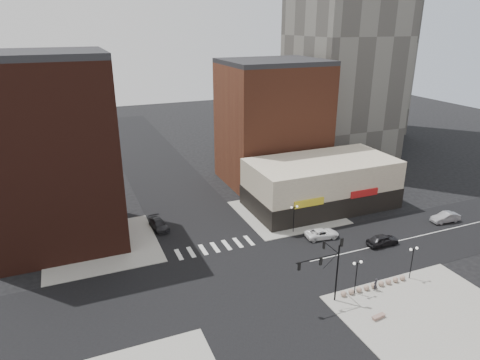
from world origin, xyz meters
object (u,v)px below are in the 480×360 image
street_lamp_ne (294,212)px  pedestrian (375,284)px  street_lamp_se_b (413,255)px  dark_sedan_east (383,240)px  stone_bench (378,317)px  street_lamp_se_a (357,269)px  dark_sedan_north (159,224)px  traffic_signal (328,262)px  silver_sedan (445,217)px  white_suv (322,234)px

street_lamp_ne → pedestrian: (1.53, -16.43, -2.39)m
street_lamp_se_b → dark_sedan_east: size_ratio=0.90×
dark_sedan_east → stone_bench: dark_sedan_east is taller
street_lamp_se_a → dark_sedan_east: (10.58, 7.98, -2.50)m
stone_bench → street_lamp_se_a: bearing=78.3°
dark_sedan_north → stone_bench: (16.56, -29.37, -0.39)m
traffic_signal → dark_sedan_north: traffic_signal is taller
traffic_signal → pedestrian: bearing=-5.4°
street_lamp_se_a → stone_bench: bearing=-94.8°
street_lamp_se_a → traffic_signal: bearing=177.4°
street_lamp_se_b → dark_sedan_north: bearing=135.2°
street_lamp_se_a → dark_sedan_east: bearing=37.0°
pedestrian → street_lamp_se_b: bearing=168.0°
street_lamp_se_a → dark_sedan_east: 13.49m
traffic_signal → street_lamp_ne: traffic_signal is taller
silver_sedan → white_suv: bearing=-93.5°
dark_sedan_east → stone_bench: size_ratio=2.82×
white_suv → street_lamp_se_a: bearing=169.7°
street_lamp_se_b → pedestrian: 5.98m
stone_bench → silver_sedan: bearing=23.7°
dark_sedan_north → stone_bench: size_ratio=2.98×
street_lamp_se_a → street_lamp_se_b: same height
traffic_signal → stone_bench: (3.38, -4.75, -4.64)m
white_suv → dark_sedan_east: dark_sedan_east is taller
white_suv → pedestrian: (-1.46, -13.41, 0.22)m
street_lamp_se_a → street_lamp_ne: 16.03m
street_lamp_se_a → street_lamp_ne: same height
white_suv → pedestrian: 13.49m
street_lamp_se_a → dark_sedan_north: 30.14m
pedestrian → stone_bench: pedestrian is taller
white_suv → pedestrian: size_ratio=3.12×
traffic_signal → street_lamp_se_a: 4.12m
stone_bench → dark_sedan_north: bearing=112.5°
traffic_signal → dark_sedan_east: traffic_signal is taller
traffic_signal → dark_sedan_north: (-13.18, 24.62, -4.25)m
traffic_signal → silver_sedan: 30.24m
street_lamp_se_a → street_lamp_se_b: (8.00, 0.00, 0.00)m
street_lamp_se_a → dark_sedan_north: street_lamp_se_a is taller
dark_sedan_east → dark_sedan_north: 32.26m
stone_bench → dark_sedan_east: bearing=42.0°
street_lamp_se_a → street_lamp_ne: size_ratio=1.00×
street_lamp_ne → dark_sedan_east: street_lamp_ne is taller
street_lamp_se_b → silver_sedan: (16.48, 10.14, -2.54)m
traffic_signal → street_lamp_ne: size_ratio=1.87×
white_suv → dark_sedan_east: (6.59, -5.00, 0.11)m
stone_bench → traffic_signal: bearing=118.5°
street_lamp_se_b → dark_sedan_north: 35.26m
dark_sedan_east → stone_bench: (-10.97, -12.57, -0.47)m
street_lamp_ne → stone_bench: (-1.38, -20.59, -2.97)m
street_lamp_se_b → street_lamp_ne: 17.46m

